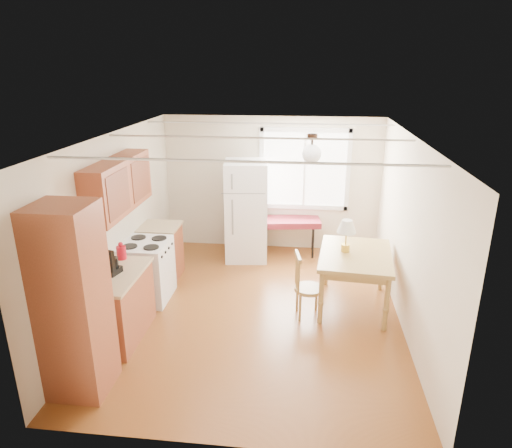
% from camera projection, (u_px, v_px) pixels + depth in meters
% --- Properties ---
extents(room_shell, '(4.60, 5.60, 2.62)m').
position_uv_depth(room_shell, '(257.00, 229.00, 6.18)').
color(room_shell, '#5E3013').
rests_on(room_shell, ground).
extents(kitchen_run, '(0.65, 3.40, 2.20)m').
position_uv_depth(kitchen_run, '(120.00, 271.00, 5.91)').
color(kitchen_run, brown).
rests_on(kitchen_run, ground).
extents(window_unit, '(1.64, 0.05, 1.51)m').
position_uv_depth(window_unit, '(305.00, 169.00, 8.34)').
color(window_unit, white).
rests_on(window_unit, room_shell).
extents(pendant_light, '(0.26, 0.26, 0.40)m').
position_uv_depth(pendant_light, '(312.00, 153.00, 6.16)').
color(pendant_light, black).
rests_on(pendant_light, room_shell).
extents(refrigerator, '(0.81, 0.81, 1.79)m').
position_uv_depth(refrigerator, '(246.00, 211.00, 8.14)').
color(refrigerator, white).
rests_on(refrigerator, ground).
extents(bench, '(1.50, 0.72, 0.67)m').
position_uv_depth(bench, '(281.00, 223.00, 8.44)').
color(bench, maroon).
rests_on(bench, ground).
extents(dining_table, '(1.12, 1.41, 0.83)m').
position_uv_depth(dining_table, '(355.00, 260.00, 6.50)').
color(dining_table, olive).
rests_on(dining_table, ground).
extents(chair, '(0.43, 0.42, 0.93)m').
position_uv_depth(chair, '(303.00, 282.00, 6.29)').
color(chair, olive).
rests_on(chair, ground).
extents(table_lamp, '(0.27, 0.27, 0.47)m').
position_uv_depth(table_lamp, '(347.00, 229.00, 6.43)').
color(table_lamp, gold).
rests_on(table_lamp, dining_table).
extents(coffee_maker, '(0.22, 0.26, 0.35)m').
position_uv_depth(coffee_maker, '(111.00, 265.00, 5.63)').
color(coffee_maker, black).
rests_on(coffee_maker, kitchen_run).
extents(kettle, '(0.13, 0.13, 0.24)m').
position_uv_depth(kettle, '(121.00, 252.00, 6.08)').
color(kettle, red).
rests_on(kettle, kitchen_run).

